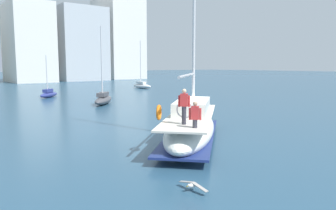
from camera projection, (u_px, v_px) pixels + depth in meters
The scene contains 7 objects.
ground_plane at pixel (190, 136), 18.92m from camera, with size 400.00×400.00×0.00m, color #284C66.
main_sailboat at pixel (191, 125), 17.45m from camera, with size 8.66×8.30×14.09m.
moored_sloop_far at pixel (49, 94), 41.64m from camera, with size 3.56×3.65×5.27m.
moored_catamaran at pixel (103, 99), 34.42m from camera, with size 4.33×4.85×8.01m.
moored_cutter_left at pixel (142, 85), 57.80m from camera, with size 1.53×4.92×8.30m.
seagull at pixel (193, 185), 10.69m from camera, with size 0.47×1.24×0.18m.
waterfront_buildings at pixel (7, 40), 79.95m from camera, with size 83.76×21.36×27.94m.
Camera 1 is at (-12.19, -14.06, 4.08)m, focal length 35.21 mm.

